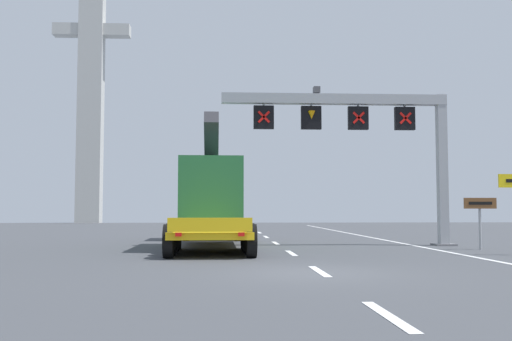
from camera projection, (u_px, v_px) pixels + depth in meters
The scene contains 7 objects.
ground at pixel (308, 273), 14.72m from camera, with size 112.00×112.00×0.00m, color #424449.
lane_markings at pixel (259, 233), 40.12m from camera, with size 0.20×65.55×0.01m.
edge_line_right at pixel (405, 244), 27.02m from camera, with size 0.20×63.00×0.01m, color silver.
overhead_lane_gantry at pixel (365, 125), 26.08m from camera, with size 10.22×0.90×6.97m.
heavy_haul_truck_yellow at pixel (212, 200), 26.70m from camera, with size 3.16×14.09×5.30m.
tourist_info_sign_brown at pixel (480, 211), 23.32m from camera, with size 1.31×0.15×2.04m.
bridge_pylon_distant at pixel (91, 64), 70.17m from camera, with size 9.00×2.00×36.88m.
Camera 1 is at (-2.10, -14.76, 1.58)m, focal length 41.50 mm.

